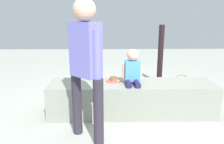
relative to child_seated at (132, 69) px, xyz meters
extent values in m
plane|color=#9EA299|center=(0.00, 0.03, -0.68)|extent=(12.00, 12.00, 0.00)
cube|color=gray|center=(0.00, 0.03, -0.45)|extent=(2.33, 0.58, 0.46)
cylinder|color=#231C4C|center=(-0.06, -0.09, -0.18)|extent=(0.09, 0.25, 0.08)
cylinder|color=#231C4C|center=(0.05, -0.09, -0.18)|extent=(0.09, 0.25, 0.08)
cube|color=#4691E0|center=(0.00, 0.02, -0.03)|extent=(0.21, 0.14, 0.28)
sphere|color=#DBAD8C|center=(0.00, 0.02, 0.19)|extent=(0.16, 0.16, 0.16)
cylinder|color=#DBAD8C|center=(-0.11, 0.02, -0.04)|extent=(0.05, 0.05, 0.21)
cylinder|color=#DBAD8C|center=(0.12, 0.01, -0.04)|extent=(0.05, 0.05, 0.21)
cylinder|color=#2C2632|center=(-0.44, -0.74, -0.30)|extent=(0.11, 0.11, 0.76)
cylinder|color=#2C2632|center=(-0.71, -0.51, -0.30)|extent=(0.11, 0.11, 0.76)
cube|color=#6F6CC6|center=(-0.57, -0.63, 0.37)|extent=(0.37, 0.36, 0.58)
sphere|color=#DBAD8C|center=(-0.57, -0.63, 0.78)|extent=(0.24, 0.24, 0.24)
cylinder|color=#6F6CC6|center=(-0.45, -0.74, 0.31)|extent=(0.09, 0.09, 0.55)
cylinder|color=#6F6CC6|center=(-0.70, -0.52, 0.31)|extent=(0.09, 0.09, 0.55)
cylinder|color=#E0594C|center=(-0.26, 0.12, -0.21)|extent=(0.22, 0.22, 0.01)
cylinder|color=#8C5D3F|center=(-0.26, 0.12, -0.18)|extent=(0.10, 0.10, 0.05)
cylinder|color=brown|center=(-0.26, 0.12, -0.15)|extent=(0.10, 0.10, 0.01)
cube|color=silver|center=(-0.20, 0.11, -0.20)|extent=(0.11, 0.04, 0.00)
cube|color=#B259BF|center=(-0.85, 0.89, -0.55)|extent=(0.22, 0.12, 0.24)
torus|color=white|center=(-0.89, 0.89, -0.43)|extent=(0.09, 0.01, 0.09)
torus|color=white|center=(-0.80, 0.89, -0.43)|extent=(0.09, 0.01, 0.09)
cylinder|color=black|center=(0.72, 1.47, -0.66)|extent=(0.36, 0.36, 0.04)
cylinder|color=black|center=(0.72, 1.47, -0.06)|extent=(0.11, 0.11, 1.16)
cylinder|color=silver|center=(0.63, 0.74, -0.60)|extent=(0.06, 0.06, 0.15)
cone|color=silver|center=(0.63, 0.74, -0.51)|extent=(0.05, 0.05, 0.03)
cylinder|color=white|center=(0.63, 0.74, -0.49)|extent=(0.03, 0.03, 0.02)
cylinder|color=silver|center=(0.51, 0.59, -0.60)|extent=(0.08, 0.08, 0.15)
cone|color=silver|center=(0.51, 0.59, -0.51)|extent=(0.07, 0.07, 0.03)
cylinder|color=white|center=(0.51, 0.59, -0.49)|extent=(0.03, 0.03, 0.02)
cylinder|color=red|center=(0.45, 0.79, -0.63)|extent=(0.08, 0.08, 0.09)
cube|color=white|center=(-0.57, 1.25, -0.62)|extent=(0.39, 0.40, 0.12)
cube|color=black|center=(-0.24, 0.93, -0.59)|extent=(0.32, 0.11, 0.18)
torus|color=black|center=(-0.24, 0.93, -0.50)|extent=(0.23, 0.01, 0.23)
cube|color=brown|center=(1.05, 1.05, -0.58)|extent=(0.32, 0.15, 0.19)
torus|color=brown|center=(1.05, 1.05, -0.49)|extent=(0.24, 0.01, 0.24)
camera|label=1|loc=(-0.33, -3.02, 0.75)|focal=36.44mm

